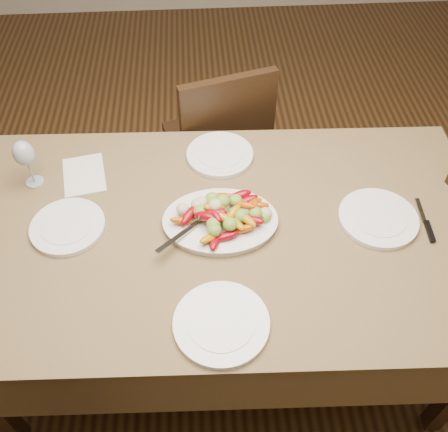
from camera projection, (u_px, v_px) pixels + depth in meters
name	position (u px, v px, depth m)	size (l,w,h in m)	color
floor	(179.00, 313.00, 2.35)	(6.00, 6.00, 0.00)	#3C2612
dining_table	(224.00, 289.00, 1.99)	(1.84, 1.04, 0.76)	brown
chair_far	(215.00, 141.00, 2.44)	(0.42, 0.42, 0.95)	black
serving_platter	(220.00, 222.00, 1.71)	(0.38, 0.28, 0.02)	white
roasted_vegetables	(220.00, 211.00, 1.66)	(0.31, 0.21, 0.09)	maroon
serving_spoon	(201.00, 224.00, 1.65)	(0.28, 0.06, 0.03)	#9EA0A8
plate_left	(68.00, 227.00, 1.70)	(0.25, 0.25, 0.02)	white
plate_right	(378.00, 218.00, 1.72)	(0.27, 0.27, 0.02)	white
plate_far	(220.00, 155.00, 1.94)	(0.26, 0.26, 0.02)	white
plate_near	(221.00, 323.00, 1.46)	(0.28, 0.28, 0.02)	white
wine_glass	(27.00, 162.00, 1.77)	(0.08, 0.08, 0.20)	#8C99A5
menu_card	(84.00, 175.00, 1.88)	(0.15, 0.21, 0.00)	silver
table_knife	(425.00, 222.00, 1.72)	(0.02, 0.20, 0.01)	#9EA0A8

